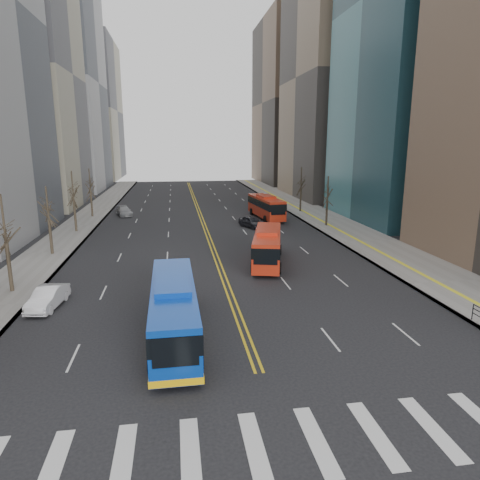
# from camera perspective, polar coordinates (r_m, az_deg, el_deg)

# --- Properties ---
(ground) EXTENTS (220.00, 220.00, 0.00)m
(ground) POSITION_cam_1_polar(r_m,az_deg,el_deg) (17.73, 6.13, -25.36)
(ground) COLOR black
(sidewalk_right) EXTENTS (7.00, 130.00, 0.15)m
(sidewalk_right) POSITION_cam_1_polar(r_m,az_deg,el_deg) (63.10, 11.15, 2.78)
(sidewalk_right) COLOR gray
(sidewalk_right) RESTS_ON ground
(sidewalk_left) EXTENTS (5.00, 130.00, 0.15)m
(sidewalk_left) POSITION_cam_1_polar(r_m,az_deg,el_deg) (60.75, -20.66, 1.80)
(sidewalk_left) COLOR gray
(sidewalk_left) RESTS_ON ground
(crosswalk) EXTENTS (26.70, 4.00, 0.01)m
(crosswalk) POSITION_cam_1_polar(r_m,az_deg,el_deg) (17.72, 6.13, -25.35)
(crosswalk) COLOR silver
(crosswalk) RESTS_ON ground
(centerline) EXTENTS (0.55, 100.00, 0.01)m
(centerline) POSITION_cam_1_polar(r_m,az_deg,el_deg) (69.37, -5.49, 3.82)
(centerline) COLOR gold
(centerline) RESTS_ON ground
(office_towers) EXTENTS (83.00, 134.00, 58.00)m
(office_towers) POSITION_cam_1_polar(r_m,az_deg,el_deg) (83.01, -6.37, 21.87)
(office_towers) COLOR gray
(office_towers) RESTS_ON ground
(street_trees) EXTENTS (35.20, 47.20, 7.60)m
(street_trees) POSITION_cam_1_polar(r_m,az_deg,el_deg) (48.45, -12.72, 5.42)
(street_trees) COLOR #30271D
(street_trees) RESTS_ON ground
(blue_bus) EXTENTS (2.81, 11.64, 3.39)m
(blue_bus) POSITION_cam_1_polar(r_m,az_deg,el_deg) (24.79, -8.83, -8.96)
(blue_bus) COLOR #0A39A4
(blue_bus) RESTS_ON ground
(red_bus_near) EXTENTS (4.73, 10.33, 3.22)m
(red_bus_near) POSITION_cam_1_polar(r_m,az_deg,el_deg) (39.28, 3.69, -0.57)
(red_bus_near) COLOR red
(red_bus_near) RESTS_ON ground
(red_bus_far) EXTENTS (3.58, 10.77, 3.37)m
(red_bus_far) POSITION_cam_1_polar(r_m,az_deg,el_deg) (62.78, 3.48, 4.62)
(red_bus_far) COLOR red
(red_bus_far) RESTS_ON ground
(car_white) EXTENTS (2.09, 4.49, 1.42)m
(car_white) POSITION_cam_1_polar(r_m,az_deg,el_deg) (31.86, -24.26, -7.02)
(car_white) COLOR silver
(car_white) RESTS_ON ground
(car_dark_mid) EXTENTS (3.31, 4.64, 1.47)m
(car_dark_mid) POSITION_cam_1_polar(r_m,az_deg,el_deg) (56.02, 1.54, 2.44)
(car_dark_mid) COLOR black
(car_dark_mid) RESTS_ON ground
(car_silver) EXTENTS (3.18, 5.05, 1.36)m
(car_silver) POSITION_cam_1_polar(r_m,az_deg,el_deg) (67.31, -15.19, 3.72)
(car_silver) COLOR gray
(car_silver) RESTS_ON ground
(car_dark_far) EXTENTS (3.19, 4.33, 1.09)m
(car_dark_far) POSITION_cam_1_polar(r_m,az_deg,el_deg) (78.10, 2.64, 5.29)
(car_dark_far) COLOR black
(car_dark_far) RESTS_ON ground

